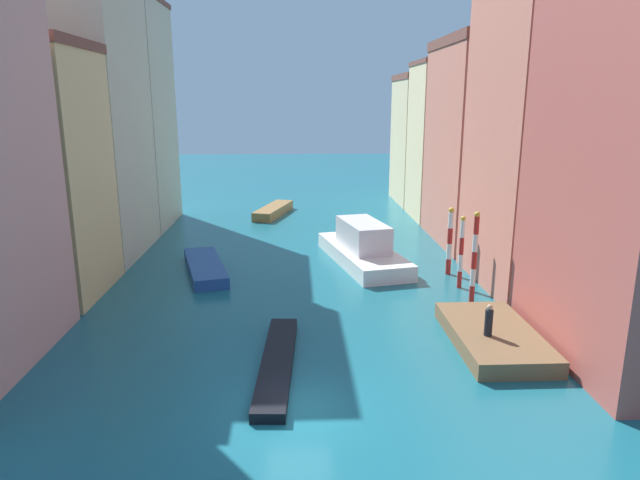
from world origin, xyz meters
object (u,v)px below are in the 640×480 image
(gondola_black, at_px, (277,362))
(motorboat_0, at_px, (205,267))
(mooring_pole_0, at_px, (474,257))
(waterfront_dock, at_px, (493,337))
(mooring_pole_1, at_px, (461,252))
(vaporetto_white, at_px, (363,248))
(mooring_pole_2, at_px, (450,240))
(person_on_dock, at_px, (489,321))
(motorboat_1, at_px, (274,211))

(gondola_black, relative_size, motorboat_0, 1.09)
(mooring_pole_0, relative_size, motorboat_0, 0.64)
(waterfront_dock, distance_m, mooring_pole_1, 8.37)
(vaporetto_white, xyz_separation_m, motorboat_0, (-10.70, -1.87, -0.71))
(waterfront_dock, height_order, mooring_pole_2, mooring_pole_2)
(waterfront_dock, relative_size, mooring_pole_2, 1.61)
(motorboat_0, bearing_deg, vaporetto_white, 9.92)
(person_on_dock, distance_m, mooring_pole_1, 8.96)
(motorboat_0, xyz_separation_m, motorboat_1, (3.86, 19.04, 0.07))
(motorboat_1, bearing_deg, motorboat_0, -101.45)
(person_on_dock, bearing_deg, vaporetto_white, 105.12)
(person_on_dock, height_order, mooring_pole_2, mooring_pole_2)
(mooring_pole_2, relative_size, gondola_black, 0.50)
(vaporetto_white, distance_m, gondola_black, 16.63)
(person_on_dock, distance_m, vaporetto_white, 15.05)
(person_on_dock, relative_size, vaporetto_white, 0.13)
(gondola_black, distance_m, motorboat_0, 14.72)
(person_on_dock, height_order, motorboat_1, person_on_dock)
(mooring_pole_0, relative_size, mooring_pole_2, 1.17)
(vaporetto_white, bearing_deg, mooring_pole_1, -47.50)
(mooring_pole_0, height_order, mooring_pole_2, mooring_pole_0)
(mooring_pole_0, distance_m, motorboat_0, 17.27)
(mooring_pole_1, bearing_deg, vaporetto_white, 132.50)
(motorboat_1, bearing_deg, mooring_pole_0, -64.65)
(vaporetto_white, bearing_deg, mooring_pole_0, -57.80)
(waterfront_dock, bearing_deg, person_on_dock, -126.99)
(person_on_dock, bearing_deg, gondola_black, -173.17)
(mooring_pole_0, xyz_separation_m, motorboat_0, (-15.89, 6.36, -2.30))
(mooring_pole_0, relative_size, gondola_black, 0.59)
(gondola_black, bearing_deg, person_on_dock, 6.83)
(mooring_pole_0, bearing_deg, gondola_black, -145.31)
(waterfront_dock, distance_m, mooring_pole_2, 11.04)
(mooring_pole_2, bearing_deg, motorboat_1, 121.05)
(person_on_dock, height_order, mooring_pole_1, mooring_pole_1)
(mooring_pole_2, height_order, gondola_black, mooring_pole_2)
(waterfront_dock, relative_size, vaporetto_white, 0.65)
(mooring_pole_2, xyz_separation_m, motorboat_1, (-12.12, 20.13, -1.85))
(vaporetto_white, height_order, motorboat_0, vaporetto_white)
(person_on_dock, bearing_deg, mooring_pole_1, 81.65)
(person_on_dock, distance_m, motorboat_0, 19.37)
(vaporetto_white, bearing_deg, motorboat_0, -170.08)
(mooring_pole_1, relative_size, motorboat_0, 0.54)
(gondola_black, bearing_deg, mooring_pole_1, 42.80)
(mooring_pole_1, xyz_separation_m, mooring_pole_2, (0.05, 2.73, 0.01))
(mooring_pole_1, bearing_deg, mooring_pole_0, -90.77)
(person_on_dock, height_order, mooring_pole_0, mooring_pole_0)
(waterfront_dock, distance_m, person_on_dock, 1.39)
(mooring_pole_2, relative_size, vaporetto_white, 0.41)
(mooring_pole_0, height_order, mooring_pole_1, mooring_pole_0)
(mooring_pole_1, relative_size, motorboat_1, 0.57)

